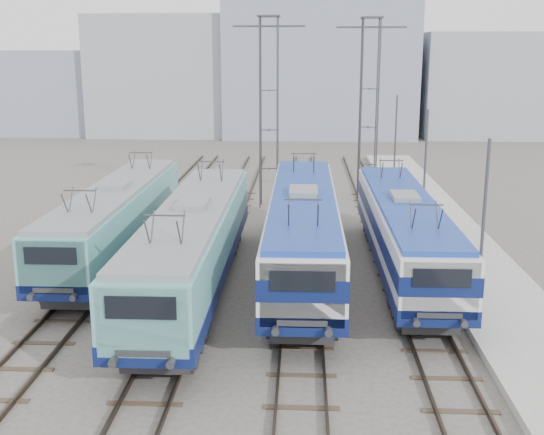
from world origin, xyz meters
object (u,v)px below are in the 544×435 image
Objects in this scene: locomotive_center_left at (193,242)px; mast_front at (482,237)px; locomotive_far_left at (116,216)px; catenary_tower_west at (269,104)px; mast_mid at (425,177)px; catenary_tower_east at (369,102)px; locomotive_center_right at (303,226)px; locomotive_far_right at (404,228)px; mast_rear at (395,146)px.

mast_front reaches higher than locomotive_center_left.
catenary_tower_west is (6.75, 12.16, 4.45)m from locomotive_far_left.
mast_front is at bearing -90.00° from mast_mid.
locomotive_center_left is 21.29m from catenary_tower_east.
locomotive_center_right is 4.52m from locomotive_far_right.
locomotive_far_left is 1.46× the size of catenary_tower_east.
locomotive_far_right is 2.48× the size of mast_mid.
catenary_tower_west is 22.00m from mast_front.
locomotive_center_left is at bearing -114.82° from catenary_tower_east.
locomotive_far_right is at bearing -89.10° from catenary_tower_east.
locomotive_far_left is 6.55m from locomotive_center_left.
catenary_tower_east reaches higher than locomotive_center_left.
catenary_tower_west is 6.80m from catenary_tower_east.
catenary_tower_east is 10.69m from mast_mid.
catenary_tower_east is 22.32m from mast_front.
catenary_tower_west reaches higher than mast_rear.
mast_rear reaches higher than locomotive_far_right.
locomotive_far_right is at bearing -7.56° from locomotive_far_left.
catenary_tower_east is at bearing 17.10° from catenary_tower_west.
locomotive_center_right is 1.08× the size of locomotive_far_right.
catenary_tower_east is (8.75, 18.92, 4.34)m from locomotive_center_left.
mast_rear is (6.35, 18.39, 1.12)m from locomotive_center_right.
mast_front is (10.85, -3.08, 1.20)m from locomotive_center_left.
mast_front is 1.00× the size of mast_mid.
locomotive_center_left is 23.59m from mast_rear.
locomotive_center_left reaches higher than locomotive_far_right.
mast_rear is at bearing 70.95° from locomotive_center_right.
locomotive_center_left is 1.54× the size of catenary_tower_east.
catenary_tower_east is 1.71× the size of mast_rear.
locomotive_center_left is at bearing -97.58° from catenary_tower_west.
mast_front is (6.35, -5.61, 1.12)m from locomotive_center_right.
locomotive_far_right is 2.48× the size of mast_rear.
catenary_tower_east reaches higher than mast_front.
locomotive_center_left is 0.99× the size of locomotive_center_right.
locomotive_far_left is 0.95× the size of locomotive_center_left.
locomotive_far_left is at bearing -119.04° from catenary_tower_west.
locomotive_center_right is at bearing 29.33° from locomotive_center_left.
mast_mid is at bearing 39.41° from locomotive_center_left.
mast_front is 1.00× the size of mast_rear.
mast_mid reaches higher than locomotive_center_left.
locomotive_center_right is 2.68× the size of mast_front.
locomotive_far_right is at bearing -64.17° from catenary_tower_west.
catenary_tower_west reaches higher than locomotive_center_right.
mast_mid is 12.00m from mast_rear.
catenary_tower_west is at bearing 115.83° from locomotive_far_right.
mast_rear reaches higher than locomotive_center_left.
locomotive_far_left is at bearing -133.53° from mast_rear.
mast_mid is (0.00, 12.00, 0.00)m from mast_front.
mast_rear is (15.35, 16.16, 1.31)m from locomotive_far_left.
locomotive_far_left is 17.29m from mast_front.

